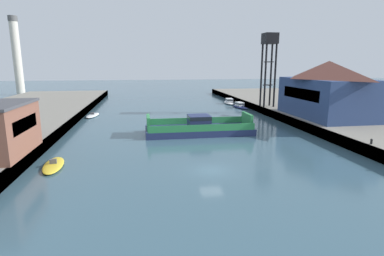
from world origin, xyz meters
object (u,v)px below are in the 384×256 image
Objects in this scene: moored_boat_near_right at (53,165)px; moored_boat_mid_left at (93,115)px; warehouse_shed at (327,89)px; smokestack_distant_b at (17,53)px; crane_tower at (269,51)px; chain_ferry at (199,128)px; moored_boat_mid_right at (240,106)px; moored_boat_near_left at (229,102)px.

moored_boat_mid_left is (-0.91, 35.39, 0.01)m from moored_boat_near_right.
smokestack_distant_b is (-80.71, 72.60, 8.50)m from warehouse_shed.
smokestack_distant_b is at bearing 142.98° from crane_tower.
chain_ferry is at bearing -54.05° from smokestack_distant_b.
moored_boat_near_right is at bearing -68.56° from smokestack_distant_b.
moored_boat_mid_left is at bearing 134.33° from chain_ferry.
moored_boat_mid_right is 27.61m from warehouse_shed.
crane_tower is at bearing -37.02° from smokestack_distant_b.
chain_ferry is at bearing -136.19° from crane_tower.
moored_boat_mid_right is at bearing -33.27° from smokestack_distant_b.
crane_tower is at bearing 108.60° from warehouse_shed.
crane_tower is at bearing -77.71° from moored_boat_near_left.
chain_ferry is 0.62× the size of smokestack_distant_b.
moored_boat_mid_right is 0.44× the size of warehouse_shed.
moored_boat_near_right is 54.10m from crane_tower.
chain_ferry is 2.74× the size of moored_boat_near_right.
moored_boat_mid_left is 66.81m from smokestack_distant_b.
smokestack_distant_b reaches higher than crane_tower.
warehouse_shed reaches higher than moored_boat_near_right.
warehouse_shed is at bearing -74.77° from moored_boat_near_left.
moored_boat_near_left is 1.26× the size of moored_boat_near_right.
moored_boat_mid_left is 38.15m from moored_boat_mid_right.
warehouse_shed is (9.32, -34.23, 6.34)m from moored_boat_near_left.
moored_boat_near_left is at bearing -28.26° from smokestack_distant_b.
moored_boat_mid_left is at bearing 177.46° from crane_tower.
moored_boat_near_right is at bearing -139.91° from crane_tower.
smokestack_distant_b reaches higher than moored_boat_mid_left.
moored_boat_mid_left is at bearing -168.10° from moored_boat_mid_right.
moored_boat_mid_left is 49.77m from warehouse_shed.
warehouse_shed is 108.89m from smokestack_distant_b.
moored_boat_mid_left is 0.39× the size of warehouse_shed.
moored_boat_near_right is 0.35× the size of warehouse_shed.
crane_tower is (4.03, -18.51, 14.01)m from moored_boat_near_left.
crane_tower is at bearing 40.09° from moored_boat_near_right.
smokestack_distant_b is (-71.94, 47.21, 14.88)m from moored_boat_mid_right.
moored_boat_near_left is at bearing 66.92° from chain_ferry.
moored_boat_near_left is 23.56m from crane_tower.
warehouse_shed reaches higher than moored_boat_mid_left.
smokestack_distant_b is (-35.53, 90.46, 15.22)m from moored_boat_near_right.
chain_ferry is at bearing -171.92° from warehouse_shed.
crane_tower is 0.59× the size of smokestack_distant_b.
crane_tower reaches higher than moored_boat_mid_right.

